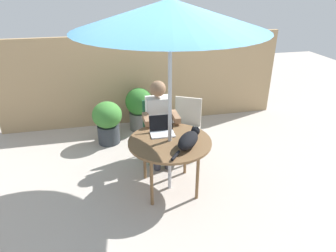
{
  "coord_description": "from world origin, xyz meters",
  "views": [
    {
      "loc": [
        -0.73,
        -3.19,
        2.48
      ],
      "look_at": [
        0.0,
        0.1,
        0.85
      ],
      "focal_mm": 32.69,
      "sensor_mm": 36.0,
      "label": 1
    }
  ],
  "objects_px": {
    "patio_table": "(170,145)",
    "potted_plant_near_fence": "(108,120)",
    "person_seated": "(159,119)",
    "chair_empty": "(187,122)",
    "potted_plant_by_chair": "(139,107)",
    "laptop": "(162,128)",
    "cat": "(189,140)",
    "chair_occupied": "(157,125)",
    "patio_umbrella": "(170,15)"
  },
  "relations": [
    {
      "from": "patio_table",
      "to": "potted_plant_near_fence",
      "type": "bearing_deg",
      "value": 116.6
    },
    {
      "from": "chair_empty",
      "to": "cat",
      "type": "height_order",
      "value": "chair_empty"
    },
    {
      "from": "patio_table",
      "to": "potted_plant_by_chair",
      "type": "bearing_deg",
      "value": 94.5
    },
    {
      "from": "chair_empty",
      "to": "person_seated",
      "type": "relative_size",
      "value": 0.72
    },
    {
      "from": "chair_occupied",
      "to": "cat",
      "type": "height_order",
      "value": "chair_occupied"
    },
    {
      "from": "chair_empty",
      "to": "cat",
      "type": "xyz_separation_m",
      "value": [
        -0.26,
        -1.0,
        0.26
      ]
    },
    {
      "from": "patio_umbrella",
      "to": "potted_plant_near_fence",
      "type": "bearing_deg",
      "value": 116.6
    },
    {
      "from": "cat",
      "to": "potted_plant_near_fence",
      "type": "distance_m",
      "value": 1.88
    },
    {
      "from": "person_seated",
      "to": "potted_plant_by_chair",
      "type": "bearing_deg",
      "value": 97.18
    },
    {
      "from": "chair_occupied",
      "to": "potted_plant_by_chair",
      "type": "xyz_separation_m",
      "value": [
        -0.14,
        0.98,
        -0.09
      ]
    },
    {
      "from": "potted_plant_by_chair",
      "to": "cat",
      "type": "bearing_deg",
      "value": -80.54
    },
    {
      "from": "chair_occupied",
      "to": "cat",
      "type": "distance_m",
      "value": 1.07
    },
    {
      "from": "patio_umbrella",
      "to": "chair_occupied",
      "type": "distance_m",
      "value": 1.83
    },
    {
      "from": "patio_umbrella",
      "to": "cat",
      "type": "xyz_separation_m",
      "value": [
        0.19,
        -0.18,
        -1.36
      ]
    },
    {
      "from": "chair_occupied",
      "to": "potted_plant_by_chair",
      "type": "relative_size",
      "value": 1.15
    },
    {
      "from": "laptop",
      "to": "potted_plant_near_fence",
      "type": "bearing_deg",
      "value": 119.02
    },
    {
      "from": "cat",
      "to": "potted_plant_by_chair",
      "type": "xyz_separation_m",
      "value": [
        -0.33,
        2.0,
        -0.36
      ]
    },
    {
      "from": "chair_occupied",
      "to": "potted_plant_near_fence",
      "type": "distance_m",
      "value": 0.93
    },
    {
      "from": "patio_umbrella",
      "to": "chair_empty",
      "type": "height_order",
      "value": "patio_umbrella"
    },
    {
      "from": "cat",
      "to": "potted_plant_near_fence",
      "type": "bearing_deg",
      "value": 119.42
    },
    {
      "from": "person_seated",
      "to": "patio_umbrella",
      "type": "bearing_deg",
      "value": -90.0
    },
    {
      "from": "cat",
      "to": "potted_plant_near_fence",
      "type": "relative_size",
      "value": 0.72
    },
    {
      "from": "patio_table",
      "to": "person_seated",
      "type": "xyz_separation_m",
      "value": [
        -0.0,
        0.68,
        0.05
      ]
    },
    {
      "from": "potted_plant_near_fence",
      "to": "potted_plant_by_chair",
      "type": "xyz_separation_m",
      "value": [
        0.57,
        0.4,
        0.03
      ]
    },
    {
      "from": "patio_table",
      "to": "chair_empty",
      "type": "distance_m",
      "value": 0.95
    },
    {
      "from": "chair_occupied",
      "to": "potted_plant_by_chair",
      "type": "height_order",
      "value": "chair_occupied"
    },
    {
      "from": "patio_table",
      "to": "chair_occupied",
      "type": "xyz_separation_m",
      "value": [
        0.0,
        0.84,
        -0.12
      ]
    },
    {
      "from": "patio_umbrella",
      "to": "chair_occupied",
      "type": "xyz_separation_m",
      "value": [
        0.0,
        0.84,
        -1.63
      ]
    },
    {
      "from": "patio_umbrella",
      "to": "potted_plant_near_fence",
      "type": "xyz_separation_m",
      "value": [
        -0.71,
        1.43,
        -1.75
      ]
    },
    {
      "from": "chair_occupied",
      "to": "laptop",
      "type": "height_order",
      "value": "laptop"
    },
    {
      "from": "patio_table",
      "to": "laptop",
      "type": "relative_size",
      "value": 3.34
    },
    {
      "from": "chair_occupied",
      "to": "potted_plant_near_fence",
      "type": "relative_size",
      "value": 1.24
    },
    {
      "from": "chair_empty",
      "to": "patio_umbrella",
      "type": "bearing_deg",
      "value": -118.42
    },
    {
      "from": "chair_occupied",
      "to": "potted_plant_by_chair",
      "type": "distance_m",
      "value": 1.0
    },
    {
      "from": "patio_umbrella",
      "to": "person_seated",
      "type": "bearing_deg",
      "value": 90.0
    },
    {
      "from": "laptop",
      "to": "potted_plant_near_fence",
      "type": "distance_m",
      "value": 1.41
    },
    {
      "from": "potted_plant_by_chair",
      "to": "patio_table",
      "type": "bearing_deg",
      "value": -85.5
    },
    {
      "from": "chair_empty",
      "to": "laptop",
      "type": "height_order",
      "value": "laptop"
    },
    {
      "from": "patio_table",
      "to": "person_seated",
      "type": "distance_m",
      "value": 0.68
    },
    {
      "from": "chair_occupied",
      "to": "potted_plant_near_fence",
      "type": "xyz_separation_m",
      "value": [
        -0.71,
        0.58,
        -0.12
      ]
    },
    {
      "from": "chair_occupied",
      "to": "chair_empty",
      "type": "height_order",
      "value": "same"
    },
    {
      "from": "person_seated",
      "to": "potted_plant_near_fence",
      "type": "xyz_separation_m",
      "value": [
        -0.71,
        0.74,
        -0.29
      ]
    },
    {
      "from": "chair_empty",
      "to": "potted_plant_near_fence",
      "type": "relative_size",
      "value": 1.24
    },
    {
      "from": "laptop",
      "to": "potted_plant_near_fence",
      "type": "xyz_separation_m",
      "value": [
        -0.66,
        1.19,
        -0.36
      ]
    },
    {
      "from": "patio_table",
      "to": "cat",
      "type": "height_order",
      "value": "cat"
    },
    {
      "from": "chair_empty",
      "to": "laptop",
      "type": "relative_size",
      "value": 2.9
    },
    {
      "from": "patio_umbrella",
      "to": "laptop",
      "type": "height_order",
      "value": "patio_umbrella"
    },
    {
      "from": "potted_plant_by_chair",
      "to": "chair_occupied",
      "type": "bearing_deg",
      "value": -81.68
    },
    {
      "from": "potted_plant_by_chair",
      "to": "laptop",
      "type": "bearing_deg",
      "value": -86.77
    },
    {
      "from": "chair_empty",
      "to": "person_seated",
      "type": "xyz_separation_m",
      "value": [
        -0.45,
        -0.14,
        0.17
      ]
    }
  ]
}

